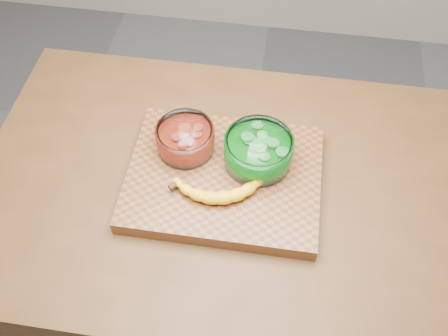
# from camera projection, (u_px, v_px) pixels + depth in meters

# --- Properties ---
(ground) EXTENTS (3.50, 3.50, 0.00)m
(ground) POSITION_uv_depth(u_px,v_px,m) (224.00, 314.00, 1.92)
(ground) COLOR #5B5C60
(ground) RESTS_ON ground
(counter) EXTENTS (1.20, 0.80, 0.90)m
(counter) POSITION_uv_depth(u_px,v_px,m) (224.00, 264.00, 1.56)
(counter) COLOR #4E3017
(counter) RESTS_ON ground
(cutting_board) EXTENTS (0.45, 0.35, 0.04)m
(cutting_board) POSITION_uv_depth(u_px,v_px,m) (224.00, 178.00, 1.18)
(cutting_board) COLOR brown
(cutting_board) RESTS_ON counter
(bowl_red) EXTENTS (0.14, 0.14, 0.06)m
(bowl_red) POSITION_uv_depth(u_px,v_px,m) (185.00, 139.00, 1.18)
(bowl_red) COLOR white
(bowl_red) RESTS_ON cutting_board
(bowl_green) EXTENTS (0.16, 0.16, 0.07)m
(bowl_green) POSITION_uv_depth(u_px,v_px,m) (258.00, 151.00, 1.15)
(bowl_green) COLOR white
(bowl_green) RESTS_ON cutting_board
(banana) EXTENTS (0.24, 0.14, 0.04)m
(banana) POSITION_uv_depth(u_px,v_px,m) (220.00, 183.00, 1.13)
(banana) COLOR yellow
(banana) RESTS_ON cutting_board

